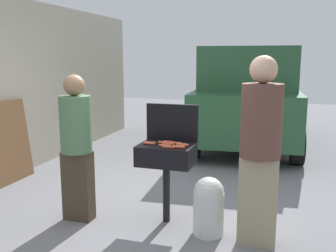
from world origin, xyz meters
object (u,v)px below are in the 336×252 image
Objects in this scene: hot_dog_12 at (165,146)px; hot_dog_8 at (149,143)px; hot_dog_2 at (182,144)px; hot_dog_5 at (168,147)px; hot_dog_4 at (150,143)px; hot_dog_0 at (175,143)px; propane_tank at (209,205)px; hot_dog_7 at (164,143)px; parked_minivan at (248,96)px; person_right at (260,145)px; hot_dog_6 at (168,144)px; bbq_grill at (166,157)px; hot_dog_10 at (164,142)px; hot_dog_1 at (178,147)px; hot_dog_3 at (183,145)px; leaning_board at (8,142)px; hot_dog_11 at (169,142)px; person_left at (76,143)px; hot_dog_9 at (179,146)px.

hot_dog_8 is at bearing 167.69° from hot_dog_12.
hot_dog_5 is at bearing -120.84° from hot_dog_2.
hot_dog_4 is 0.30m from hot_dog_5.
hot_dog_5 is at bearing -22.98° from hot_dog_8.
propane_tank is at bearing -27.73° from hot_dog_0.
parked_minivan is at bearing 83.49° from hot_dog_7.
person_right reaches higher than hot_dog_0.
hot_dog_12 is (-0.01, -0.08, 0.00)m from hot_dog_6.
hot_dog_10 reaches higher than bbq_grill.
hot_dog_6 reaches higher than propane_tank.
hot_dog_3 is at bearing 78.36° from hot_dog_1.
leaning_board is at bearing -21.29° from person_right.
hot_dog_11 is (-0.08, 0.04, 0.00)m from hot_dog_0.
hot_dog_5 is 0.73m from propane_tank.
hot_dog_6 is 0.11× the size of leaning_board.
hot_dog_8 is 1.21m from person_right.
bbq_grill is 0.23m from hot_dog_2.
hot_dog_0 is 0.21m from hot_dog_5.
hot_dog_11 is 0.18m from hot_dog_12.
person_right is (0.92, -0.28, 0.10)m from hot_dog_0.
person_left is at bearing -167.88° from hot_dog_2.
hot_dog_0 and hot_dog_6 have the same top height.
hot_dog_9 is at bearing -6.27° from hot_dog_8.
hot_dog_7 is at bearing 79.87° from parked_minivan.
leaning_board is at bearing 164.09° from hot_dog_8.
hot_dog_3 is (0.10, -0.07, 0.00)m from hot_dog_0.
hot_dog_2 is at bearing -1.80° from hot_dog_7.
hot_dog_8 is at bearing -15.91° from leaning_board.
hot_dog_3 is 1.00× the size of hot_dog_9.
hot_dog_4 is at bearing -152.82° from hot_dog_11.
person_right is (1.01, -0.32, 0.10)m from hot_dog_11.
leaning_board reaches higher than hot_dog_12.
propane_tank is (0.69, -0.12, -0.58)m from hot_dog_8.
hot_dog_6 is at bearing 108.43° from hot_dog_5.
hot_dog_3 is 1.00× the size of hot_dog_8.
propane_tank is at bearing -22.26° from hot_dog_10.
hot_dog_11 is at bearing 101.04° from hot_dog_6.
bbq_grill is at bearing -93.37° from hot_dog_11.
hot_dog_1 is 0.68m from propane_tank.
hot_dog_3 is at bearing -32.84° from hot_dog_0.
hot_dog_7 is 0.03× the size of parked_minivan.
hot_dog_8 is 0.81m from person_left.
hot_dog_7 is (-0.21, 0.01, 0.00)m from hot_dog_2.
hot_dog_9 is (0.20, -0.11, 0.00)m from hot_dog_7.
hot_dog_2 is 0.20m from hot_dog_5.
person_right reaches higher than hot_dog_8.
hot_dog_1 is 1.00× the size of hot_dog_10.
person_left is at bearing -7.71° from person_right.
hot_dog_2 is 0.36m from hot_dog_4.
person_right reaches higher than hot_dog_10.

